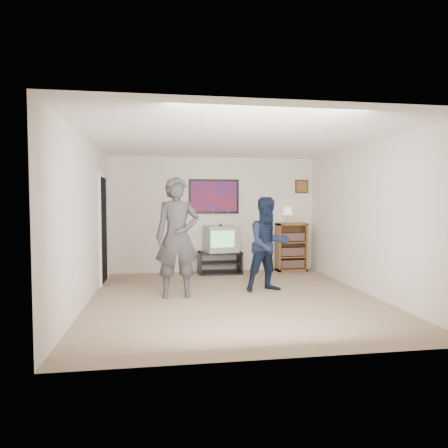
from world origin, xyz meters
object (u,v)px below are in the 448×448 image
object	(u,v)px
crt_television	(221,239)
person_short	(268,244)
media_stand	(220,262)
person_tall	(177,237)
bookshelf	(291,247)

from	to	relation	value
crt_television	person_short	bearing A→B (deg)	-81.98
media_stand	crt_television	size ratio (longest dim) A/B	1.43
media_stand	person_short	world-z (taller)	person_short
person_tall	person_short	distance (m)	1.58
crt_television	person_short	size ratio (longest dim) A/B	0.41
media_stand	person_short	bearing A→B (deg)	-72.70
media_stand	bookshelf	size ratio (longest dim) A/B	0.88
media_stand	person_tall	world-z (taller)	person_tall
crt_television	person_tall	distance (m)	2.25
media_stand	bookshelf	distance (m)	1.64
media_stand	bookshelf	world-z (taller)	bookshelf
crt_television	person_short	xyz separation A→B (m)	(0.56, -1.80, 0.06)
person_tall	bookshelf	bearing A→B (deg)	36.10
person_short	bookshelf	bearing A→B (deg)	50.51
bookshelf	person_short	distance (m)	2.14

